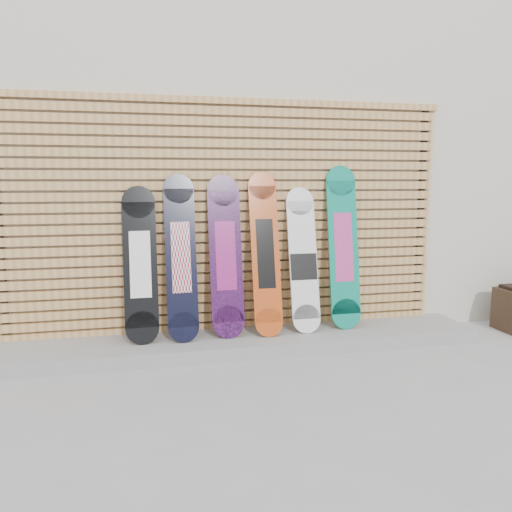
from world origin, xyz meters
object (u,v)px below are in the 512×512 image
at_px(snowboard_2, 226,256).
at_px(snowboard_5, 343,247).
at_px(snowboard_0, 140,264).
at_px(snowboard_3, 265,254).
at_px(snowboard_4, 303,261).
at_px(snowboard_1, 181,257).

relative_size(snowboard_2, snowboard_5, 0.94).
xyz_separation_m(snowboard_0, snowboard_3, (1.14, -0.01, 0.06)).
bearing_deg(snowboard_0, snowboard_4, -0.01).
relative_size(snowboard_0, snowboard_1, 0.93).
distance_m(snowboard_3, snowboard_5, 0.79).
bearing_deg(snowboard_5, snowboard_1, -178.65).
distance_m(snowboard_1, snowboard_4, 1.15).
distance_m(snowboard_3, snowboard_4, 0.38).
relative_size(snowboard_2, snowboard_4, 1.09).
bearing_deg(snowboard_3, snowboard_5, 2.87).
height_order(snowboard_0, snowboard_1, snowboard_1).
xyz_separation_m(snowboard_3, snowboard_4, (0.37, 0.01, -0.08)).
xyz_separation_m(snowboard_2, snowboard_3, (0.37, -0.02, 0.01)).
bearing_deg(snowboard_2, snowboard_4, -0.50).
bearing_deg(snowboard_5, snowboard_3, -177.13).
bearing_deg(snowboard_0, snowboard_1, -1.88).
bearing_deg(snowboard_2, snowboard_3, -3.17).
relative_size(snowboard_0, snowboard_2, 0.93).
bearing_deg(snowboard_0, snowboard_3, -0.72).
bearing_deg(snowboard_0, snowboard_5, 0.75).
bearing_deg(snowboard_4, snowboard_1, -179.43).
bearing_deg(snowboard_5, snowboard_4, -176.48).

